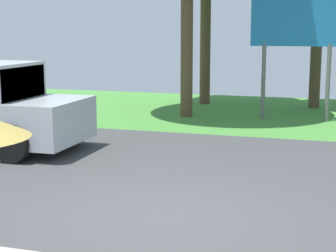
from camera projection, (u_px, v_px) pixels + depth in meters
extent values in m
cube|color=#424244|center=(197.00, 181.00, 9.70)|extent=(40.00, 8.00, 0.10)
cube|color=#498E3A|center=(259.00, 114.00, 17.22)|extent=(40.00, 8.00, 0.10)
cube|color=#2D3842|center=(22.00, 85.00, 11.61)|extent=(0.10, 1.70, 0.77)
cylinder|color=black|center=(61.00, 126.00, 12.64)|extent=(0.76, 0.28, 0.76)
cylinder|color=black|center=(12.00, 144.00, 10.75)|extent=(0.76, 0.28, 0.76)
cylinder|color=slate|center=(263.00, 81.00, 15.90)|extent=(0.12, 0.12, 2.20)
cylinder|color=slate|center=(328.00, 83.00, 15.38)|extent=(0.12, 0.12, 2.20)
cube|color=#1E72B2|center=(298.00, 21.00, 15.34)|extent=(2.60, 0.10, 1.40)
cylinder|color=brown|center=(205.00, 40.00, 18.81)|extent=(0.36, 0.36, 4.41)
cylinder|color=brown|center=(187.00, 37.00, 16.04)|extent=(0.36, 0.36, 4.72)
cylinder|color=brown|center=(317.00, 41.00, 17.86)|extent=(0.36, 0.36, 4.35)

